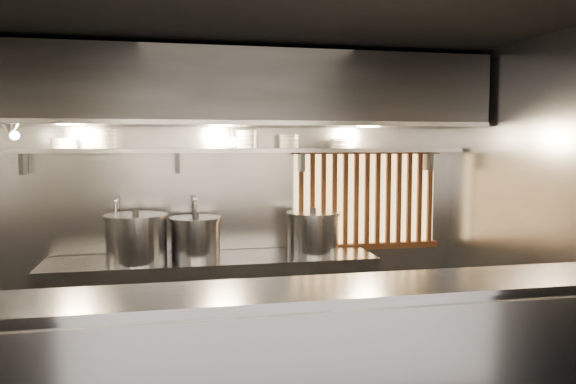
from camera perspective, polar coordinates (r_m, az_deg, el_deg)
name	(u,v)px	position (r m, az deg, el deg)	size (l,w,h in m)	color
ceiling	(264,22)	(4.13, -2.43, 16.89)	(4.50, 4.50, 0.00)	black
wall_back	(240,199)	(5.55, -4.93, -0.71)	(4.50, 4.50, 0.00)	gray
wall_right	(539,211)	(4.97, 24.16, -1.78)	(3.00, 3.00, 0.00)	gray
cooking_bench	(213,305)	(5.34, -7.62, -11.35)	(3.00, 0.70, 0.90)	#949499
bowl_shelf	(242,150)	(5.35, -4.74, 4.22)	(4.40, 0.34, 0.04)	#949499
exhaust_hood	(244,90)	(5.15, -4.47, 10.26)	(4.40, 0.81, 0.65)	#2D2D30
wood_screen	(366,199)	(5.81, 7.95, -0.69)	(1.56, 0.09, 1.04)	#FFC972
faucet_left	(118,213)	(5.41, -16.93, -2.05)	(0.04, 0.30, 0.50)	silver
faucet_right	(194,211)	(5.40, -9.50, -1.92)	(0.04, 0.30, 0.50)	silver
heat_lamp	(11,128)	(4.99, -26.30, 5.84)	(0.25, 0.35, 0.20)	#949499
pendant_bulb	(232,142)	(5.22, -5.67, 5.10)	(0.09, 0.09, 0.19)	#2D2D30
stock_pot_left	(136,238)	(5.15, -15.16, -4.53)	(0.63, 0.63, 0.46)	#949499
stock_pot_mid	(196,237)	(5.24, -9.35, -4.54)	(0.49, 0.49, 0.41)	#949499
stock_pot_right	(313,233)	(5.35, 2.55, -4.15)	(0.55, 0.55, 0.44)	#949499
bowl_stack_0	(64,143)	(5.39, -21.80, 4.61)	(0.24, 0.24, 0.09)	white
bowl_stack_1	(106,139)	(5.34, -17.99, 5.13)	(0.20, 0.20, 0.17)	white
bowl_stack_2	(247,139)	(5.36, -4.16, 5.35)	(0.22, 0.22, 0.17)	white
bowl_stack_3	(289,141)	(5.43, 0.10, 5.16)	(0.20, 0.20, 0.13)	white
bowl_stack_4	(342,143)	(5.56, 5.46, 4.93)	(0.23, 0.23, 0.09)	white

